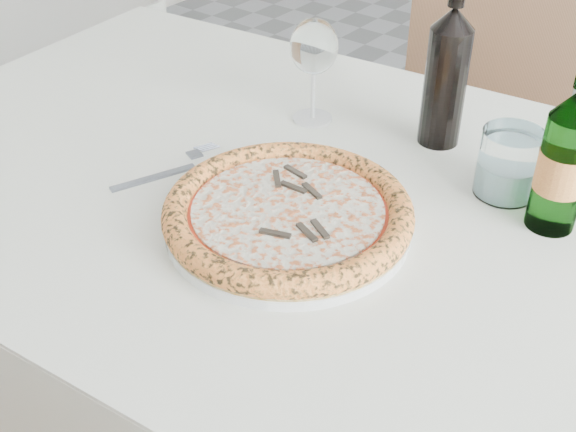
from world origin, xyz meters
name	(u,v)px	position (x,y,z in m)	size (l,w,h in m)	color
dining_table	(330,243)	(-0.13, 0.09, 0.67)	(1.59, 1.04, 0.76)	brown
chair_far	(477,116)	(-0.25, 0.85, 0.53)	(0.49, 0.49, 0.93)	brown
plate	(288,223)	(-0.13, -0.01, 0.76)	(0.32, 0.32, 0.02)	white
pizza	(288,212)	(-0.13, -0.01, 0.78)	(0.33, 0.33, 0.03)	tan
fork	(167,170)	(-0.36, -0.01, 0.76)	(0.06, 0.18, 0.00)	slate
wine_glass	(314,49)	(-0.29, 0.25, 0.88)	(0.08, 0.08, 0.17)	silver
tumbler	(508,167)	(0.05, 0.24, 0.80)	(0.09, 0.09, 0.10)	white
beer_bottle	(565,160)	(0.13, 0.21, 0.85)	(0.06, 0.06, 0.25)	#407F3B
wine_bottle	(446,75)	(-0.09, 0.32, 0.87)	(0.06, 0.06, 0.26)	black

